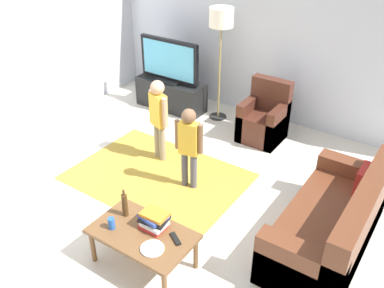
% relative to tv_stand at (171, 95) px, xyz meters
% --- Properties ---
extents(ground, '(7.80, 7.80, 0.00)m').
position_rel_tv_stand_xyz_m(ground, '(1.59, -2.30, -0.24)').
color(ground, beige).
extents(wall_back, '(6.00, 0.12, 2.70)m').
position_rel_tv_stand_xyz_m(wall_back, '(1.59, 0.70, 1.11)').
color(wall_back, silver).
rests_on(wall_back, ground).
extents(area_rug, '(2.20, 1.60, 0.01)m').
position_rel_tv_stand_xyz_m(area_rug, '(1.08, -1.75, -0.24)').
color(area_rug, '#B28C33').
rests_on(area_rug, ground).
extents(tv_stand, '(1.20, 0.44, 0.50)m').
position_rel_tv_stand_xyz_m(tv_stand, '(0.00, 0.00, 0.00)').
color(tv_stand, black).
rests_on(tv_stand, ground).
extents(tv, '(1.10, 0.28, 0.71)m').
position_rel_tv_stand_xyz_m(tv, '(-0.00, -0.02, 0.60)').
color(tv, black).
rests_on(tv, tv_stand).
extents(couch, '(0.80, 1.80, 0.86)m').
position_rel_tv_stand_xyz_m(couch, '(3.38, -1.71, 0.05)').
color(couch, brown).
rests_on(couch, ground).
extents(armchair, '(0.60, 0.60, 0.90)m').
position_rel_tv_stand_xyz_m(armchair, '(1.76, -0.04, 0.05)').
color(armchair, '#472319').
rests_on(armchair, ground).
extents(floor_lamp, '(0.36, 0.36, 1.78)m').
position_rel_tv_stand_xyz_m(floor_lamp, '(0.85, 0.15, 1.30)').
color(floor_lamp, '#262626').
rests_on(floor_lamp, ground).
extents(child_near_tv, '(0.37, 0.21, 1.16)m').
position_rel_tv_stand_xyz_m(child_near_tv, '(0.82, -1.36, 0.45)').
color(child_near_tv, gray).
rests_on(child_near_tv, ground).
extents(child_center, '(0.36, 0.17, 1.08)m').
position_rel_tv_stand_xyz_m(child_center, '(1.53, -1.68, 0.41)').
color(child_center, '#4C4C59').
rests_on(child_center, ground).
extents(coffee_table, '(1.00, 0.60, 0.42)m').
position_rel_tv_stand_xyz_m(coffee_table, '(1.91, -3.00, 0.13)').
color(coffee_table, brown).
rests_on(coffee_table, ground).
extents(book_stack, '(0.29, 0.24, 0.18)m').
position_rel_tv_stand_xyz_m(book_stack, '(1.96, -2.88, 0.27)').
color(book_stack, red).
rests_on(book_stack, coffee_table).
extents(bottle, '(0.06, 0.06, 0.31)m').
position_rel_tv_stand_xyz_m(bottle, '(1.61, -2.90, 0.31)').
color(bottle, '#4C3319').
rests_on(bottle, coffee_table).
extents(tv_remote, '(0.17, 0.13, 0.02)m').
position_rel_tv_stand_xyz_m(tv_remote, '(2.23, -2.90, 0.19)').
color(tv_remote, black).
rests_on(tv_remote, coffee_table).
extents(soda_can, '(0.07, 0.07, 0.12)m').
position_rel_tv_stand_xyz_m(soda_can, '(1.63, -3.12, 0.24)').
color(soda_can, '#2659B2').
rests_on(soda_can, coffee_table).
extents(plate, '(0.22, 0.22, 0.02)m').
position_rel_tv_stand_xyz_m(plate, '(2.13, -3.12, 0.18)').
color(plate, white).
rests_on(plate, coffee_table).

